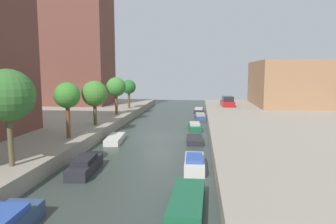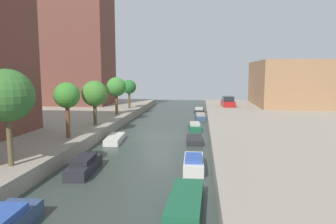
{
  "view_description": "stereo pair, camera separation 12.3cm",
  "coord_description": "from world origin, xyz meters",
  "px_view_note": "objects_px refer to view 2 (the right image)",
  "views": [
    {
      "loc": [
        4.06,
        -29.85,
        6.23
      ],
      "look_at": [
        0.59,
        3.67,
        2.0
      ],
      "focal_mm": 33.25,
      "sensor_mm": 36.0,
      "label": 1
    },
    {
      "loc": [
        4.18,
        -29.83,
        6.23
      ],
      "look_at": [
        0.59,
        3.67,
        2.0
      ],
      "focal_mm": 33.25,
      "sensor_mm": 36.0,
      "label": 2
    }
  ],
  "objects_px": {
    "low_block_right": "(287,83)",
    "moored_boat_right_0": "(186,202)",
    "street_tree_0": "(7,96)",
    "street_tree_1": "(67,96)",
    "moored_boat_right_1": "(194,163)",
    "moored_boat_right_3": "(195,126)",
    "moored_boat_left_2": "(115,139)",
    "moored_boat_right_5": "(199,111)",
    "street_tree_4": "(129,87)",
    "moored_boat_left_1": "(84,165)",
    "moored_boat_right_4": "(200,117)",
    "street_tree_2": "(95,94)",
    "moored_boat_right_2": "(194,140)",
    "street_tree_3": "(116,87)",
    "apartment_tower_far": "(79,50)",
    "parked_car": "(228,102)"
  },
  "relations": [
    {
      "from": "street_tree_2",
      "to": "street_tree_1",
      "type": "bearing_deg",
      "value": -90.0
    },
    {
      "from": "street_tree_1",
      "to": "moored_boat_right_3",
      "type": "height_order",
      "value": "street_tree_1"
    },
    {
      "from": "street_tree_3",
      "to": "parked_car",
      "type": "relative_size",
      "value": 1.08
    },
    {
      "from": "low_block_right",
      "to": "moored_boat_left_1",
      "type": "xyz_separation_m",
      "value": [
        -21.11,
        -34.11,
        -4.14
      ]
    },
    {
      "from": "street_tree_4",
      "to": "moored_boat_right_0",
      "type": "bearing_deg",
      "value": -72.43
    },
    {
      "from": "street_tree_4",
      "to": "moored_boat_left_2",
      "type": "distance_m",
      "value": 18.87
    },
    {
      "from": "street_tree_4",
      "to": "moored_boat_right_3",
      "type": "height_order",
      "value": "street_tree_4"
    },
    {
      "from": "street_tree_1",
      "to": "moored_boat_right_1",
      "type": "relative_size",
      "value": 1.19
    },
    {
      "from": "street_tree_1",
      "to": "moored_boat_left_2",
      "type": "relative_size",
      "value": 1.09
    },
    {
      "from": "low_block_right",
      "to": "moored_boat_right_1",
      "type": "height_order",
      "value": "low_block_right"
    },
    {
      "from": "low_block_right",
      "to": "moored_boat_right_0",
      "type": "distance_m",
      "value": 41.6
    },
    {
      "from": "moored_boat_right_1",
      "to": "moored_boat_right_3",
      "type": "xyz_separation_m",
      "value": [
        -0.24,
        14.45,
        -0.08
      ]
    },
    {
      "from": "moored_boat_right_0",
      "to": "moored_boat_right_4",
      "type": "height_order",
      "value": "moored_boat_right_4"
    },
    {
      "from": "moored_boat_left_1",
      "to": "street_tree_1",
      "type": "bearing_deg",
      "value": 121.96
    },
    {
      "from": "street_tree_3",
      "to": "moored_boat_right_1",
      "type": "height_order",
      "value": "street_tree_3"
    },
    {
      "from": "street_tree_1",
      "to": "street_tree_2",
      "type": "distance_m",
      "value": 6.47
    },
    {
      "from": "street_tree_0",
      "to": "apartment_tower_far",
      "type": "bearing_deg",
      "value": 105.48
    },
    {
      "from": "parked_car",
      "to": "moored_boat_left_2",
      "type": "distance_m",
      "value": 25.55
    },
    {
      "from": "apartment_tower_far",
      "to": "street_tree_0",
      "type": "bearing_deg",
      "value": -74.52
    },
    {
      "from": "street_tree_2",
      "to": "street_tree_3",
      "type": "height_order",
      "value": "street_tree_3"
    },
    {
      "from": "street_tree_3",
      "to": "moored_boat_left_1",
      "type": "height_order",
      "value": "street_tree_3"
    },
    {
      "from": "street_tree_1",
      "to": "moored_boat_right_4",
      "type": "bearing_deg",
      "value": 59.59
    },
    {
      "from": "parked_car",
      "to": "moored_boat_left_1",
      "type": "relative_size",
      "value": 1.05
    },
    {
      "from": "moored_boat_right_5",
      "to": "moored_boat_left_1",
      "type": "bearing_deg",
      "value": -102.88
    },
    {
      "from": "moored_boat_left_1",
      "to": "low_block_right",
      "type": "bearing_deg",
      "value": 58.25
    },
    {
      "from": "moored_boat_left_1",
      "to": "moored_boat_right_4",
      "type": "distance_m",
      "value": 24.62
    },
    {
      "from": "moored_boat_left_1",
      "to": "apartment_tower_far",
      "type": "bearing_deg",
      "value": 111.92
    },
    {
      "from": "moored_boat_right_2",
      "to": "moored_boat_right_5",
      "type": "height_order",
      "value": "moored_boat_right_5"
    },
    {
      "from": "street_tree_3",
      "to": "moored_boat_right_5",
      "type": "distance_m",
      "value": 15.37
    },
    {
      "from": "moored_boat_left_2",
      "to": "moored_boat_right_3",
      "type": "height_order",
      "value": "moored_boat_right_3"
    },
    {
      "from": "parked_car",
      "to": "moored_boat_left_1",
      "type": "distance_m",
      "value": 33.35
    },
    {
      "from": "street_tree_4",
      "to": "moored_boat_right_4",
      "type": "xyz_separation_m",
      "value": [
        10.62,
        -3.48,
        -3.77
      ]
    },
    {
      "from": "moored_boat_right_1",
      "to": "moored_boat_right_2",
      "type": "bearing_deg",
      "value": 90.97
    },
    {
      "from": "low_block_right",
      "to": "street_tree_0",
      "type": "bearing_deg",
      "value": -123.96
    },
    {
      "from": "low_block_right",
      "to": "moored_boat_right_1",
      "type": "xyz_separation_m",
      "value": [
        -14.25,
        -32.74,
        -4.16
      ]
    },
    {
      "from": "moored_boat_right_0",
      "to": "moored_boat_right_2",
      "type": "bearing_deg",
      "value": 89.64
    },
    {
      "from": "street_tree_0",
      "to": "moored_boat_right_5",
      "type": "xyz_separation_m",
      "value": [
        10.38,
        32.83,
        -4.63
      ]
    },
    {
      "from": "parked_car",
      "to": "moored_boat_right_3",
      "type": "xyz_separation_m",
      "value": [
        -4.88,
        -15.46,
        -1.34
      ]
    },
    {
      "from": "low_block_right",
      "to": "moored_boat_right_3",
      "type": "height_order",
      "value": "low_block_right"
    },
    {
      "from": "low_block_right",
      "to": "moored_boat_left_2",
      "type": "relative_size",
      "value": 3.69
    },
    {
      "from": "moored_boat_right_0",
      "to": "moored_boat_right_3",
      "type": "distance_m",
      "value": 20.48
    },
    {
      "from": "moored_boat_right_1",
      "to": "moored_boat_right_2",
      "type": "xyz_separation_m",
      "value": [
        -0.13,
        7.9,
        -0.18
      ]
    },
    {
      "from": "moored_boat_left_2",
      "to": "moored_boat_right_1",
      "type": "xyz_separation_m",
      "value": [
        7.36,
        -7.4,
        0.14
      ]
    },
    {
      "from": "street_tree_0",
      "to": "moored_boat_left_1",
      "type": "distance_m",
      "value": 6.11
    },
    {
      "from": "moored_boat_left_1",
      "to": "parked_car",
      "type": "bearing_deg",
      "value": 69.82
    },
    {
      "from": "street_tree_2",
      "to": "moored_boat_right_1",
      "type": "bearing_deg",
      "value": -45.8
    },
    {
      "from": "low_block_right",
      "to": "street_tree_1",
      "type": "bearing_deg",
      "value": -130.52
    },
    {
      "from": "moored_boat_right_4",
      "to": "moored_boat_right_2",
      "type": "bearing_deg",
      "value": -92.02
    },
    {
      "from": "street_tree_2",
      "to": "moored_boat_right_2",
      "type": "xyz_separation_m",
      "value": [
        10.12,
        -2.64,
        -3.92
      ]
    },
    {
      "from": "low_block_right",
      "to": "street_tree_0",
      "type": "relative_size",
      "value": 2.78
    }
  ]
}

